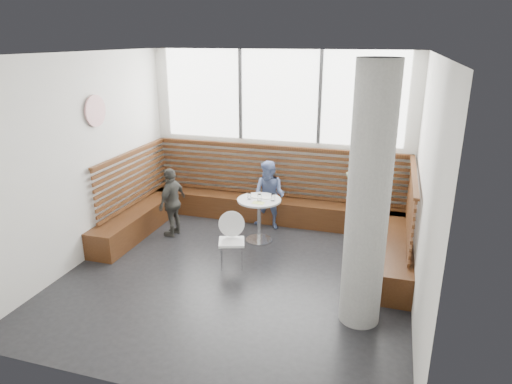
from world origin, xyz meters
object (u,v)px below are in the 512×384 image
(concrete_column, at_px, (368,200))
(cafe_table, at_px, (259,211))
(cafe_chair, at_px, (233,236))
(child_back, at_px, (269,195))
(child_left, at_px, (172,202))
(adult_man, at_px, (362,212))

(concrete_column, distance_m, cafe_table, 2.86)
(concrete_column, distance_m, cafe_chair, 2.47)
(concrete_column, distance_m, child_back, 3.28)
(cafe_chair, bearing_deg, child_left, 132.32)
(child_back, bearing_deg, child_left, -140.28)
(concrete_column, xyz_separation_m, child_left, (-3.44, 1.70, -0.98))
(adult_man, relative_size, child_left, 1.29)
(concrete_column, height_order, cafe_table, concrete_column)
(concrete_column, bearing_deg, child_back, 126.63)
(concrete_column, relative_size, child_left, 2.57)
(concrete_column, bearing_deg, adult_man, 94.75)
(cafe_table, xyz_separation_m, adult_man, (1.74, -0.17, 0.25))
(cafe_table, distance_m, cafe_chair, 0.98)
(cafe_chair, height_order, child_back, child_back)
(cafe_table, xyz_separation_m, child_back, (0.01, 0.63, 0.08))
(cafe_table, height_order, child_left, child_left)
(concrete_column, bearing_deg, cafe_table, 134.91)
(concrete_column, relative_size, child_back, 2.50)
(adult_man, height_order, child_back, adult_man)
(cafe_table, relative_size, adult_man, 0.48)
(adult_man, bearing_deg, concrete_column, -164.91)
(cafe_table, xyz_separation_m, child_left, (-1.56, -0.19, 0.07))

